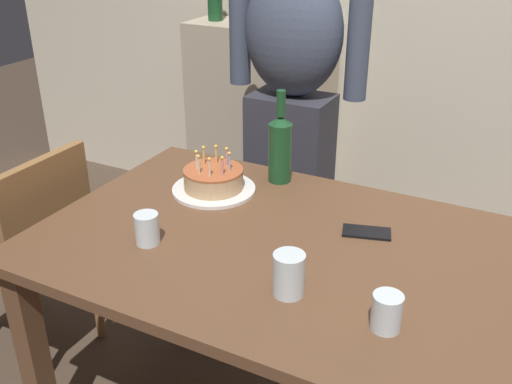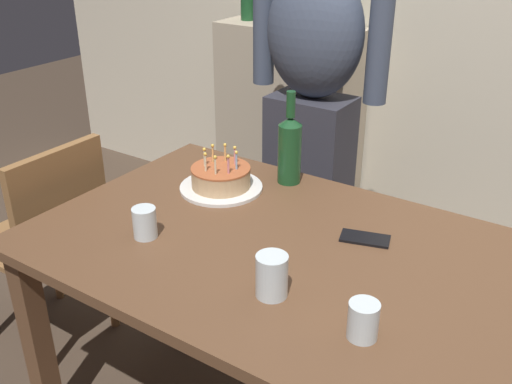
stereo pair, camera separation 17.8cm
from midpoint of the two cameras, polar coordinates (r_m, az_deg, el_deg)
The scene contains 10 objects.
dining_table at distance 1.76m, azimuth 0.28°, elevation -7.92°, with size 1.50×0.96×0.74m.
birthday_cake at distance 2.01m, azimuth -6.70°, elevation 1.01°, with size 0.29×0.29×0.15m.
water_glass_near at distance 1.38m, azimuth 9.03°, elevation -11.63°, with size 0.07×0.07×0.09m, color silver.
water_glass_far at distance 1.47m, azimuth -0.26°, elevation -8.15°, with size 0.08×0.08×0.11m, color silver.
water_glass_side at distance 1.73m, azimuth -13.53°, elevation -3.59°, with size 0.07×0.07×0.09m, color silver.
wine_bottle at distance 2.04m, azimuth -0.12°, elevation 4.40°, with size 0.08×0.08×0.33m.
cell_phone at distance 1.77m, azimuth 7.95°, elevation -4.00°, with size 0.14×0.07×0.01m, color black.
person_man_bearded at distance 2.47m, azimuth 1.42°, elevation 8.37°, with size 0.61×0.27×1.66m.
dining_chair at distance 2.31m, azimuth -23.01°, elevation -4.85°, with size 0.42×0.42×0.87m.
shelf_cabinet at distance 3.18m, azimuth -1.27°, elevation 6.60°, with size 0.76×0.30×1.39m.
Camera 1 is at (0.59, -1.34, 1.62)m, focal length 40.92 mm.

